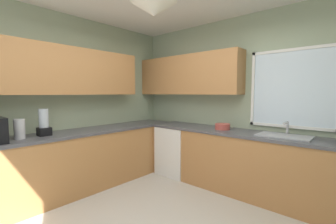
% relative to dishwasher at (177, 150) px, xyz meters
% --- Properties ---
extents(room_shell, '(4.06, 4.00, 2.75)m').
position_rel_dishwasher_xyz_m(room_shell, '(0.63, -1.09, 1.37)').
color(room_shell, '#9EAD8E').
rests_on(room_shell, ground_plane).
extents(counter_run_left, '(0.65, 3.61, 0.91)m').
position_rel_dishwasher_xyz_m(counter_run_left, '(-0.66, -1.60, 0.02)').
color(counter_run_left, '#AD7542').
rests_on(counter_run_left, ground_plane).
extents(counter_run_back, '(3.15, 0.65, 0.91)m').
position_rel_dishwasher_xyz_m(counter_run_back, '(1.21, 0.03, 0.02)').
color(counter_run_back, '#AD7542').
rests_on(counter_run_back, ground_plane).
extents(dishwasher, '(0.60, 0.60, 0.86)m').
position_rel_dishwasher_xyz_m(dishwasher, '(0.00, 0.00, 0.00)').
color(dishwasher, white).
rests_on(dishwasher, ground_plane).
extents(kettle, '(0.12, 0.12, 0.25)m').
position_rel_dishwasher_xyz_m(kettle, '(-0.64, -2.31, 0.60)').
color(kettle, '#B7B7BC').
rests_on(kettle, counter_run_left).
extents(sink_assembly, '(0.64, 0.40, 0.19)m').
position_rel_dishwasher_xyz_m(sink_assembly, '(1.77, 0.04, 0.49)').
color(sink_assembly, '#9EA0A5').
rests_on(sink_assembly, counter_run_back).
extents(bowl, '(0.23, 0.23, 0.09)m').
position_rel_dishwasher_xyz_m(bowl, '(0.88, 0.03, 0.52)').
color(bowl, '#B74C42').
rests_on(bowl, counter_run_back).
extents(blender_appliance, '(0.15, 0.15, 0.36)m').
position_rel_dishwasher_xyz_m(blender_appliance, '(-0.66, -2.02, 0.64)').
color(blender_appliance, black).
rests_on(blender_appliance, counter_run_left).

